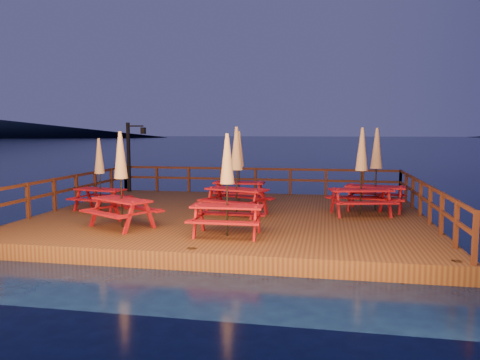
{
  "coord_description": "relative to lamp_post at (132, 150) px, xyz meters",
  "views": [
    {
      "loc": [
        2.97,
        -14.54,
        3.04
      ],
      "look_at": [
        0.13,
        0.6,
        1.42
      ],
      "focal_mm": 35.0,
      "sensor_mm": 36.0,
      "label": 1
    }
  ],
  "objects": [
    {
      "name": "picnic_table_1",
      "position": [
        2.84,
        -7.25,
        -0.43
      ],
      "size": [
        2.34,
        2.22,
        2.63
      ],
      "rotation": [
        0.0,
        0.0,
        -0.52
      ],
      "color": "maroon",
      "rests_on": "deck"
    },
    {
      "name": "lamp_post",
      "position": [
        0.0,
        0.0,
        0.0
      ],
      "size": [
        0.85,
        0.18,
        3.0
      ],
      "color": "black",
      "rests_on": "deck"
    },
    {
      "name": "ground",
      "position": [
        5.39,
        -4.55,
        -2.2
      ],
      "size": [
        500.0,
        500.0,
        0.0
      ],
      "primitive_type": "plane",
      "color": "black",
      "rests_on": "ground"
    },
    {
      "name": "deck_piles",
      "position": [
        5.39,
        -4.55,
        -2.5
      ],
      "size": [
        11.44,
        9.44,
        1.4
      ],
      "color": "#3C1E13",
      "rests_on": "ground"
    },
    {
      "name": "picnic_table_6",
      "position": [
        5.21,
        -2.5,
        -0.43
      ],
      "size": [
        1.86,
        1.54,
        2.63
      ],
      "rotation": [
        0.0,
        0.0,
        0.01
      ],
      "color": "maroon",
      "rests_on": "deck"
    },
    {
      "name": "picnic_table_3",
      "position": [
        9.95,
        -3.16,
        -0.37
      ],
      "size": [
        2.18,
        1.91,
        2.74
      ],
      "rotation": [
        0.0,
        0.0,
        -0.19
      ],
      "color": "maroon",
      "rests_on": "deck"
    },
    {
      "name": "picnic_table_2",
      "position": [
        5.9,
        -7.72,
        -0.46
      ],
      "size": [
        1.82,
        1.51,
        2.58
      ],
      "rotation": [
        0.0,
        0.0,
        0.02
      ],
      "color": "maroon",
      "rests_on": "deck"
    },
    {
      "name": "deck",
      "position": [
        5.39,
        -4.55,
        -2.0
      ],
      "size": [
        12.0,
        10.0,
        0.4
      ],
      "primitive_type": "cube",
      "color": "#472816",
      "rests_on": "ground"
    },
    {
      "name": "picnic_table_0",
      "position": [
        9.41,
        -4.1,
        -0.37
      ],
      "size": [
        2.21,
        1.96,
        2.74
      ],
      "rotation": [
        0.0,
        0.0,
        0.22
      ],
      "color": "maroon",
      "rests_on": "deck"
    },
    {
      "name": "picnic_table_5",
      "position": [
        5.56,
        -4.75,
        -0.36
      ],
      "size": [
        2.34,
        2.13,
        2.77
      ],
      "rotation": [
        0.0,
        0.0,
        -0.33
      ],
      "color": "maroon",
      "rests_on": "deck"
    },
    {
      "name": "railing",
      "position": [
        5.39,
        -2.77,
        -1.03
      ],
      "size": [
        11.8,
        9.75,
        1.1
      ],
      "color": "#3C1E13",
      "rests_on": "deck"
    },
    {
      "name": "picnic_table_4",
      "position": [
        0.93,
        -4.77,
        -0.55
      ],
      "size": [
        1.9,
        1.66,
        2.4
      ],
      "rotation": [
        0.0,
        0.0,
        -0.18
      ],
      "color": "maroon",
      "rests_on": "deck"
    }
  ]
}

